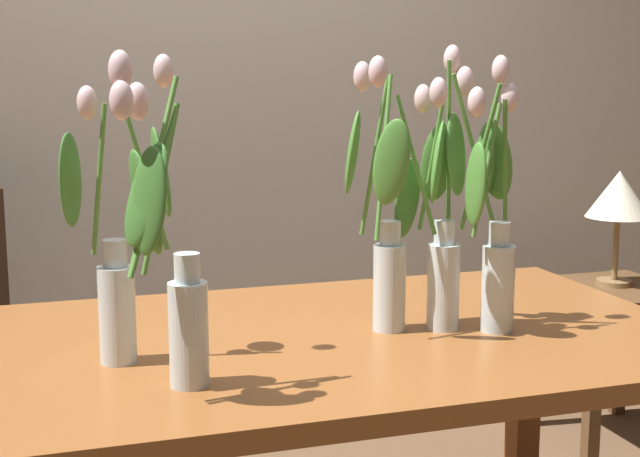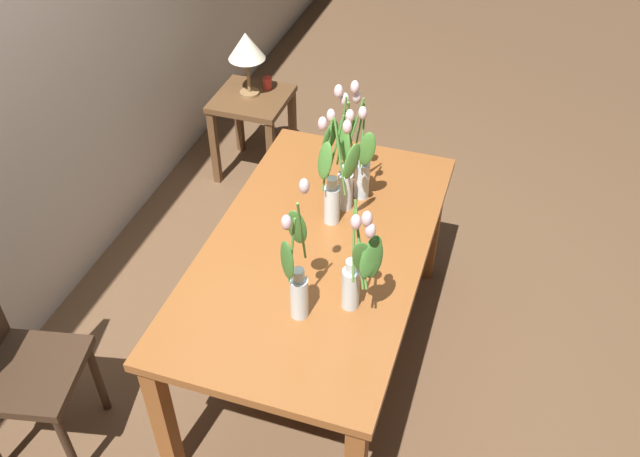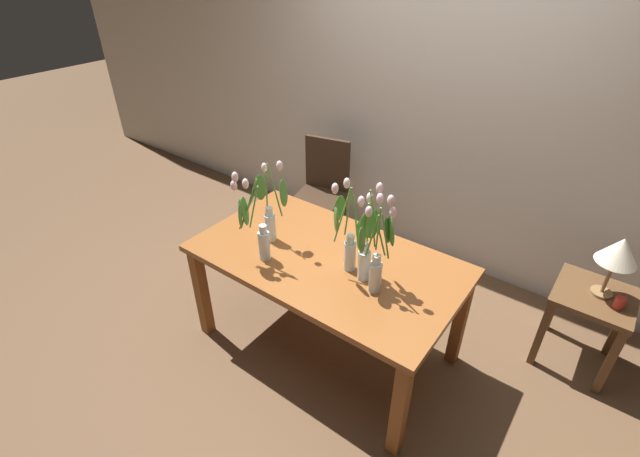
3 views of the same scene
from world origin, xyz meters
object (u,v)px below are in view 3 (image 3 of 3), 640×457
at_px(tulip_vase_0, 255,229).
at_px(dining_chair, 322,187).
at_px(dining_table, 326,269).
at_px(table_lamp, 619,252).
at_px(tulip_vase_2, 376,256).
at_px(side_table, 589,309).
at_px(pillar_candle, 619,303).
at_px(tulip_vase_1, 271,214).
at_px(tulip_vase_4, 349,237).
at_px(tulip_vase_3, 369,246).

xyz_separation_m(tulip_vase_0, dining_chair, (-0.47, 1.29, -0.43)).
distance_m(dining_table, table_lamp, 1.65).
xyz_separation_m(tulip_vase_2, side_table, (0.99, 0.94, -0.52)).
relative_size(dining_chair, pillar_candle, 12.40).
height_order(tulip_vase_0, tulip_vase_2, tulip_vase_0).
distance_m(tulip_vase_2, table_lamp, 1.40).
xyz_separation_m(tulip_vase_1, tulip_vase_4, (0.55, 0.03, 0.03)).
distance_m(tulip_vase_2, dining_chair, 1.65).
distance_m(tulip_vase_0, tulip_vase_4, 0.53).
bearing_deg(pillar_candle, tulip_vase_1, -155.12).
bearing_deg(table_lamp, dining_table, -147.23).
bearing_deg(tulip_vase_2, dining_table, 168.79).
height_order(tulip_vase_4, dining_chair, tulip_vase_4).
bearing_deg(table_lamp, tulip_vase_1, -151.86).
distance_m(table_lamp, pillar_candle, 0.30).
bearing_deg(table_lamp, tulip_vase_2, -136.54).
bearing_deg(pillar_candle, tulip_vase_3, -145.15).
xyz_separation_m(tulip_vase_3, dining_chair, (-1.08, 1.05, -0.43)).
bearing_deg(table_lamp, dining_chair, 176.27).
height_order(tulip_vase_2, pillar_candle, tulip_vase_2).
bearing_deg(tulip_vase_4, dining_chair, 132.11).
xyz_separation_m(tulip_vase_3, table_lamp, (1.09, 0.91, -0.10)).
distance_m(dining_table, tulip_vase_3, 0.42).
bearing_deg(tulip_vase_2, side_table, 43.48).
bearing_deg(side_table, tulip_vase_1, -152.07).
distance_m(tulip_vase_1, pillar_candle, 2.08).
xyz_separation_m(table_lamp, pillar_candle, (0.10, -0.08, -0.27)).
height_order(tulip_vase_3, side_table, tulip_vase_3).
xyz_separation_m(tulip_vase_1, tulip_vase_3, (0.67, 0.04, 0.02)).
height_order(tulip_vase_1, tulip_vase_3, tulip_vase_3).
distance_m(tulip_vase_3, tulip_vase_4, 0.13).
xyz_separation_m(dining_chair, table_lamp, (2.17, -0.14, 0.33)).
xyz_separation_m(side_table, pillar_candle, (0.12, -0.06, 0.16)).
bearing_deg(tulip_vase_2, table_lamp, 43.46).
height_order(tulip_vase_3, tulip_vase_4, tulip_vase_3).
bearing_deg(side_table, dining_table, -147.41).
relative_size(dining_table, table_lamp, 4.02).
xyz_separation_m(tulip_vase_0, tulip_vase_1, (-0.07, 0.20, -0.02)).
bearing_deg(dining_chair, tulip_vase_3, -44.10).
distance_m(tulip_vase_4, table_lamp, 1.52).
relative_size(tulip_vase_0, dining_chair, 0.60).
bearing_deg(table_lamp, side_table, -137.58).
height_order(dining_table, tulip_vase_4, tulip_vase_4).
distance_m(tulip_vase_2, tulip_vase_4, 0.20).
height_order(dining_table, tulip_vase_2, tulip_vase_2).
height_order(tulip_vase_0, side_table, tulip_vase_0).
xyz_separation_m(tulip_vase_4, side_table, (1.19, 0.89, -0.53)).
xyz_separation_m(tulip_vase_4, table_lamp, (1.21, 0.91, -0.11)).
xyz_separation_m(dining_chair, pillar_candle, (2.26, -0.22, 0.06)).
xyz_separation_m(tulip_vase_1, table_lamp, (1.76, 0.94, -0.07)).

